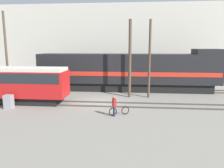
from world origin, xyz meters
The scene contains 12 objects.
ground_plane centered at (0.00, 0.00, 0.00)m, with size 120.00×120.00×0.00m, color gray.
track_near centered at (0.00, -0.89, 0.07)m, with size 60.00×1.50×0.14m.
track_far centered at (0.00, 5.94, 0.07)m, with size 60.00×1.51×0.14m.
building_backdrop centered at (0.00, 14.20, 5.63)m, with size 43.89×6.00×11.25m.
freight_locomotive centered at (2.54, 5.94, 2.33)m, with size 21.34×3.04×5.02m.
streetcar centered at (-8.60, -0.89, 1.94)m, with size 11.02×2.54×3.40m.
bicycle centered at (2.01, -3.71, 0.33)m, with size 1.57×0.78×0.72m.
person centered at (1.63, -4.02, 0.97)m, with size 0.35×0.42×1.60m.
utility_pole_left centered at (-10.70, 2.53, 4.51)m, with size 0.24×0.24×9.02m.
utility_pole_center centered at (2.71, 2.53, 4.02)m, with size 0.31×0.31×8.03m.
utility_pole_right centered at (4.72, 2.53, 4.01)m, with size 0.25×0.25×8.01m.
signal_box centered at (-7.67, -2.77, 0.60)m, with size 0.70×0.60×1.20m.
Camera 1 is at (2.98, -20.22, 5.41)m, focal length 35.00 mm.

